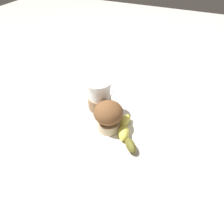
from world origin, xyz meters
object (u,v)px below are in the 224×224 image
(coffee_cup, at_px, (100,99))
(banana, at_px, (126,132))
(muffin, at_px, (109,115))
(sugar_packet, at_px, (108,93))

(coffee_cup, height_order, banana, coffee_cup)
(muffin, height_order, banana, muffin)
(coffee_cup, bearing_deg, banana, -27.08)
(sugar_packet, bearing_deg, coffee_cup, -77.57)
(banana, height_order, sugar_packet, banana)
(sugar_packet, bearing_deg, banana, -51.29)
(coffee_cup, xyz_separation_m, sugar_packet, (-0.03, 0.13, -0.07))
(banana, bearing_deg, muffin, 171.27)
(muffin, xyz_separation_m, sugar_packet, (-0.09, 0.18, -0.06))
(coffee_cup, distance_m, banana, 0.15)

